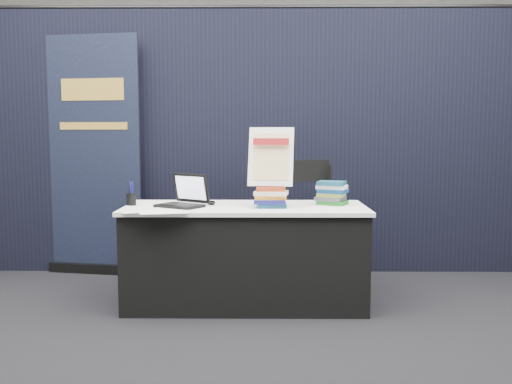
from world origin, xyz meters
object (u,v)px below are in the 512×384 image
object	(u,v)px
book_stack_tall	(271,197)
info_sign	(271,157)
book_stack_short	(331,193)
pullup_banner	(95,169)
laptop	(180,199)
stacking_chair	(305,219)
display_table	(245,255)

from	to	relation	value
book_stack_tall	info_sign	world-z (taller)	info_sign
book_stack_tall	book_stack_short	xyz separation A→B (m)	(0.46, 0.17, 0.01)
book_stack_short	pullup_banner	bearing A→B (deg)	157.59
laptop	stacking_chair	size ratio (longest dim) A/B	0.38
book_stack_tall	pullup_banner	distance (m)	1.89
display_table	book_stack_short	bearing A→B (deg)	8.83
book_stack_short	stacking_chair	world-z (taller)	stacking_chair
display_table	laptop	world-z (taller)	laptop
laptop	pullup_banner	xyz separation A→B (m)	(-0.92, 0.99, 0.15)
display_table	book_stack_short	world-z (taller)	book_stack_short
display_table	pullup_banner	distance (m)	1.79
book_stack_tall	stacking_chair	world-z (taller)	stacking_chair
book_stack_tall	pullup_banner	size ratio (longest dim) A/B	0.11
info_sign	pullup_banner	xyz separation A→B (m)	(-1.59, 0.99, -0.15)
book_stack_short	info_sign	size ratio (longest dim) A/B	0.56
book_stack_short	stacking_chair	xyz separation A→B (m)	(-0.18, 0.27, -0.25)
book_stack_tall	info_sign	size ratio (longest dim) A/B	0.52
book_stack_short	laptop	bearing A→B (deg)	-172.92
laptop	info_sign	xyz separation A→B (m)	(0.67, -0.00, 0.31)
book_stack_tall	pullup_banner	bearing A→B (deg)	147.28
display_table	info_sign	bearing A→B (deg)	-12.53
laptop	pullup_banner	world-z (taller)	pullup_banner
info_sign	display_table	bearing A→B (deg)	175.19
pullup_banner	stacking_chair	distance (m)	1.99
display_table	laptop	size ratio (longest dim) A/B	4.49
pullup_banner	stacking_chair	size ratio (longest dim) A/B	2.03
book_stack_short	info_sign	xyz separation A→B (m)	(-0.46, -0.14, 0.28)
info_sign	pullup_banner	world-z (taller)	pullup_banner
display_table	laptop	bearing A→B (deg)	-175.32
book_stack_tall	stacking_chair	xyz separation A→B (m)	(0.28, 0.44, -0.23)
laptop	stacking_chair	world-z (taller)	stacking_chair
display_table	laptop	distance (m)	0.65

